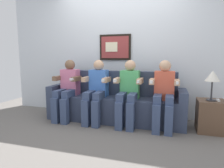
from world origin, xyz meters
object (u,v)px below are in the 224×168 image
Objects in this scene: person_leftmost at (67,87)px; table_lamp at (213,77)px; person_right_center at (129,90)px; couch at (115,104)px; side_table_right at (210,116)px; person_left_center at (97,89)px; person_rightmost at (164,92)px; spare_remote_on_table at (218,100)px.

table_lamp is (2.43, 0.03, 0.25)m from person_leftmost.
person_leftmost is at bearing 179.98° from person_right_center.
couch is 5.35× the size of table_lamp.
person_leftmost reaches higher than side_table_right.
table_lamp is (1.28, 0.03, 0.25)m from person_right_center.
couch is 0.45m from person_right_center.
person_leftmost is 0.58m from person_left_center.
couch is at bearing 10.99° from person_leftmost.
person_left_center is 1.16m from person_rightmost.
person_right_center is 1.34m from side_table_right.
person_left_center is 1.87m from table_lamp.
couch is 2.22× the size of person_left_center.
person_left_center is 8.54× the size of spare_remote_on_table.
spare_remote_on_table is (0.10, 0.03, -0.35)m from table_lamp.
person_rightmost is 0.80m from side_table_right.
person_right_center is 2.22× the size of side_table_right.
person_leftmost and person_right_center have the same top height.
person_rightmost reaches higher than table_lamp.
person_right_center and person_rightmost have the same top height.
person_left_center is 2.22× the size of side_table_right.
person_left_center is at bearing -178.13° from side_table_right.
person_left_center is at bearing -178.47° from spare_remote_on_table.
table_lamp is at bearing -165.24° from spare_remote_on_table.
person_leftmost is 1.00× the size of person_rightmost.
couch is 4.92× the size of side_table_right.
side_table_right is at bearing 4.93° from person_rightmost.
side_table_right is (0.71, 0.06, -0.36)m from person_rightmost.
couch is 1.66m from table_lamp.
spare_remote_on_table is at bearing 2.19° from person_right_center.
person_rightmost is 0.74m from table_lamp.
person_left_center reaches higher than spare_remote_on_table.
person_right_center reaches higher than table_lamp.
person_leftmost is 2.22× the size of side_table_right.
person_leftmost is (-0.87, -0.17, 0.29)m from couch.
person_leftmost is 1.74m from person_rightmost.
spare_remote_on_table reaches higher than side_table_right.
side_table_right is at bearing 2.73° from person_right_center.
person_rightmost is at bearing -175.07° from side_table_right.
couch is at bearing 176.01° from spare_remote_on_table.
side_table_right is at bearing 1.43° from person_leftmost.
person_leftmost is 2.41× the size of table_lamp.
person_right_center is 1.00× the size of person_rightmost.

